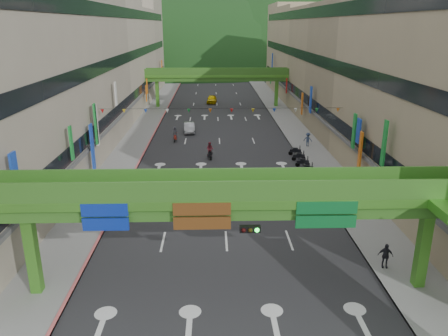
{
  "coord_description": "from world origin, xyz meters",
  "views": [
    {
      "loc": [
        -0.92,
        -15.82,
        14.66
      ],
      "look_at": [
        0.0,
        18.0,
        3.5
      ],
      "focal_mm": 35.0,
      "sensor_mm": 36.0,
      "label": 1
    }
  ],
  "objects_px": {
    "overpass_near": "(248,212)",
    "car_yellow": "(212,99)",
    "car_silver": "(189,128)",
    "scooter_rider_mid": "(210,150)",
    "scooter_rider_near": "(197,195)",
    "pedestrian_red": "(423,258)"
  },
  "relations": [
    {
      "from": "scooter_rider_mid",
      "to": "car_yellow",
      "type": "height_order",
      "value": "scooter_rider_mid"
    },
    {
      "from": "car_silver",
      "to": "pedestrian_red",
      "type": "distance_m",
      "value": 40.49
    },
    {
      "from": "scooter_rider_mid",
      "to": "car_yellow",
      "type": "distance_m",
      "value": 37.27
    },
    {
      "from": "pedestrian_red",
      "to": "car_silver",
      "type": "bearing_deg",
      "value": 84.53
    },
    {
      "from": "scooter_rider_mid",
      "to": "pedestrian_red",
      "type": "relative_size",
      "value": 1.28
    },
    {
      "from": "overpass_near",
      "to": "car_silver",
      "type": "distance_m",
      "value": 40.22
    },
    {
      "from": "scooter_rider_mid",
      "to": "pedestrian_red",
      "type": "distance_m",
      "value": 27.49
    },
    {
      "from": "scooter_rider_near",
      "to": "car_silver",
      "type": "relative_size",
      "value": 0.52
    },
    {
      "from": "overpass_near",
      "to": "scooter_rider_mid",
      "type": "height_order",
      "value": "overpass_near"
    },
    {
      "from": "overpass_near",
      "to": "car_silver",
      "type": "height_order",
      "value": "overpass_near"
    },
    {
      "from": "overpass_near",
      "to": "scooter_rider_near",
      "type": "xyz_separation_m",
      "value": [
        -3.17,
        12.95,
        -4.19
      ]
    },
    {
      "from": "pedestrian_red",
      "to": "overpass_near",
      "type": "bearing_deg",
      "value": 163.71
    },
    {
      "from": "car_yellow",
      "to": "pedestrian_red",
      "type": "bearing_deg",
      "value": -73.31
    },
    {
      "from": "overpass_near",
      "to": "car_yellow",
      "type": "relative_size",
      "value": 6.34
    },
    {
      "from": "car_silver",
      "to": "scooter_rider_near",
      "type": "bearing_deg",
      "value": -89.67
    },
    {
      "from": "scooter_rider_mid",
      "to": "car_silver",
      "type": "relative_size",
      "value": 0.48
    },
    {
      "from": "car_silver",
      "to": "pedestrian_red",
      "type": "bearing_deg",
      "value": -69.98
    },
    {
      "from": "scooter_rider_near",
      "to": "pedestrian_red",
      "type": "xyz_separation_m",
      "value": [
        14.44,
        -10.33,
        -0.24
      ]
    },
    {
      "from": "car_silver",
      "to": "car_yellow",
      "type": "xyz_separation_m",
      "value": [
        3.2,
        24.25,
        0.07
      ]
    },
    {
      "from": "scooter_rider_near",
      "to": "car_yellow",
      "type": "bearing_deg",
      "value": 88.62
    },
    {
      "from": "scooter_rider_near",
      "to": "pedestrian_red",
      "type": "bearing_deg",
      "value": -35.59
    },
    {
      "from": "scooter_rider_mid",
      "to": "car_silver",
      "type": "xyz_separation_m",
      "value": [
        -3.0,
        13.03,
        -0.33
      ]
    }
  ]
}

